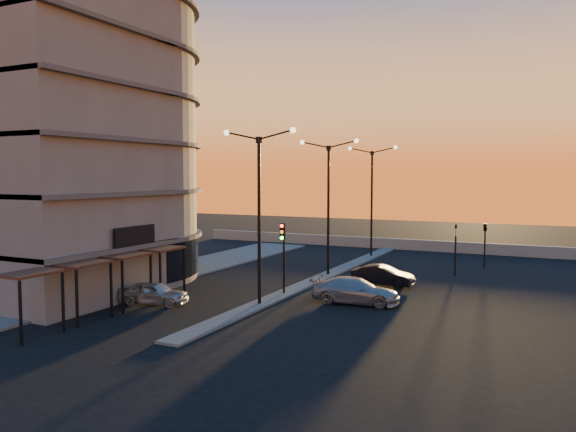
{
  "coord_description": "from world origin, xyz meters",
  "views": [
    {
      "loc": [
        14.42,
        -26.26,
        7.04
      ],
      "look_at": [
        -1.27,
        6.17,
        4.41
      ],
      "focal_mm": 35.0,
      "sensor_mm": 36.0,
      "label": 1
    }
  ],
  "objects_px": {
    "car_sedan": "(382,276)",
    "car_wagon": "(355,291)",
    "car_hatchback": "(154,293)",
    "streetlamp_mid": "(328,196)",
    "traffic_light_main": "(283,246)"
  },
  "relations": [
    {
      "from": "streetlamp_mid",
      "to": "car_wagon",
      "type": "relative_size",
      "value": 1.97
    },
    {
      "from": "streetlamp_mid",
      "to": "traffic_light_main",
      "type": "relative_size",
      "value": 2.24
    },
    {
      "from": "car_hatchback",
      "to": "car_sedan",
      "type": "distance_m",
      "value": 14.32
    },
    {
      "from": "traffic_light_main",
      "to": "car_wagon",
      "type": "height_order",
      "value": "traffic_light_main"
    },
    {
      "from": "traffic_light_main",
      "to": "car_sedan",
      "type": "distance_m",
      "value": 7.28
    },
    {
      "from": "car_sedan",
      "to": "car_wagon",
      "type": "bearing_deg",
      "value": -178.3
    },
    {
      "from": "car_sedan",
      "to": "car_wagon",
      "type": "height_order",
      "value": "car_wagon"
    },
    {
      "from": "traffic_light_main",
      "to": "car_hatchback",
      "type": "height_order",
      "value": "traffic_light_main"
    },
    {
      "from": "traffic_light_main",
      "to": "car_hatchback",
      "type": "distance_m",
      "value": 7.75
    },
    {
      "from": "streetlamp_mid",
      "to": "car_hatchback",
      "type": "bearing_deg",
      "value": -113.43
    },
    {
      "from": "car_sedan",
      "to": "car_wagon",
      "type": "xyz_separation_m",
      "value": [
        0.06,
        -5.42,
        0.05
      ]
    },
    {
      "from": "streetlamp_mid",
      "to": "traffic_light_main",
      "type": "bearing_deg",
      "value": -90.0
    },
    {
      "from": "traffic_light_main",
      "to": "car_sedan",
      "type": "height_order",
      "value": "traffic_light_main"
    },
    {
      "from": "streetlamp_mid",
      "to": "car_sedan",
      "type": "xyz_separation_m",
      "value": [
        4.44,
        -1.81,
        -4.94
      ]
    },
    {
      "from": "car_hatchback",
      "to": "car_wagon",
      "type": "xyz_separation_m",
      "value": [
        9.83,
        5.06,
        0.06
      ]
    }
  ]
}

